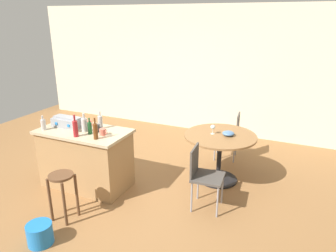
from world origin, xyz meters
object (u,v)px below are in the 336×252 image
(dining_table, at_px, (220,146))
(bottle_2, at_px, (84,125))
(bottle_0, at_px, (75,128))
(toolbox, at_px, (68,122))
(plastic_bucket, at_px, (40,234))
(kitchen_island, at_px, (86,158))
(wine_glass, at_px, (213,127))
(bottle_5, at_px, (43,124))
(bottle_6, at_px, (75,127))
(folding_chair_far, at_px, (231,133))
(cup_1, at_px, (89,123))
(cup_2, at_px, (97,128))
(bottle_1, at_px, (90,128))
(cup_0, at_px, (103,132))
(bottle_3, at_px, (100,122))
(serving_bowl, at_px, (228,133))
(bottle_4, at_px, (95,131))
(wooden_stool, at_px, (62,187))
(folding_chair_near, at_px, (203,173))

(dining_table, height_order, bottle_2, bottle_2)
(dining_table, height_order, bottle_0, bottle_0)
(toolbox, bearing_deg, plastic_bucket, -64.09)
(kitchen_island, relative_size, wine_glass, 9.33)
(bottle_5, height_order, bottle_6, bottle_5)
(folding_chair_far, relative_size, cup_1, 7.82)
(cup_2, distance_m, plastic_bucket, 1.58)
(bottle_0, xyz_separation_m, bottle_1, (0.11, 0.17, -0.03))
(dining_table, xyz_separation_m, cup_0, (-1.41, -1.00, 0.35))
(bottle_0, distance_m, bottle_3, 0.43)
(folding_chair_far, relative_size, plastic_bucket, 2.95)
(toolbox, distance_m, plastic_bucket, 1.72)
(dining_table, relative_size, folding_chair_far, 1.29)
(toolbox, distance_m, cup_1, 0.32)
(serving_bowl, bearing_deg, cup_2, -151.00)
(bottle_3, height_order, plastic_bucket, bottle_3)
(bottle_6, relative_size, cup_0, 1.66)
(bottle_3, relative_size, plastic_bucket, 0.93)
(bottle_4, height_order, wine_glass, bottle_4)
(dining_table, height_order, bottle_1, bottle_1)
(toolbox, distance_m, wine_glass, 2.18)
(wooden_stool, distance_m, plastic_bucket, 0.59)
(wine_glass, bearing_deg, folding_chair_near, -81.56)
(bottle_0, distance_m, cup_2, 0.33)
(bottle_4, bearing_deg, folding_chair_far, 55.99)
(cup_1, height_order, serving_bowl, cup_1)
(bottle_1, distance_m, wine_glass, 1.81)
(dining_table, height_order, plastic_bucket, dining_table)
(kitchen_island, bearing_deg, cup_1, 97.85)
(folding_chair_far, xyz_separation_m, bottle_0, (-1.68, -2.07, 0.51))
(bottle_4, relative_size, wine_glass, 2.09)
(bottle_0, xyz_separation_m, bottle_5, (-0.61, 0.02, -0.04))
(dining_table, bearing_deg, folding_chair_near, -90.12)
(folding_chair_near, bearing_deg, toolbox, -177.22)
(cup_1, bearing_deg, bottle_4, -43.94)
(wooden_stool, xyz_separation_m, wine_glass, (1.39, 1.77, 0.42))
(bottle_3, bearing_deg, toolbox, -165.85)
(cup_1, height_order, plastic_bucket, cup_1)
(bottle_3, distance_m, cup_2, 0.13)
(bottle_1, height_order, cup_0, bottle_1)
(plastic_bucket, bearing_deg, dining_table, 57.53)
(bottle_6, bearing_deg, bottle_5, -166.62)
(cup_2, bearing_deg, bottle_0, -115.79)
(bottle_0, distance_m, serving_bowl, 2.21)
(bottle_1, relative_size, bottle_2, 0.85)
(serving_bowl, bearing_deg, wooden_stool, -132.08)
(bottle_1, relative_size, cup_1, 2.14)
(cup_0, bearing_deg, cup_1, 150.70)
(bottle_6, height_order, cup_1, bottle_6)
(wooden_stool, height_order, plastic_bucket, wooden_stool)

